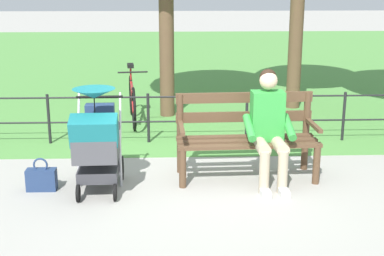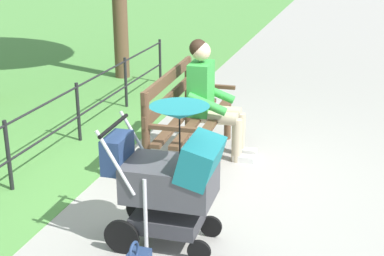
# 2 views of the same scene
# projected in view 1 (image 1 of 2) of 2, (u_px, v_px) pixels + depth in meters

# --- Properties ---
(ground_plane) EXTENTS (60.00, 60.00, 0.00)m
(ground_plane) POSITION_uv_depth(u_px,v_px,m) (203.00, 179.00, 6.30)
(ground_plane) COLOR #9E9B93
(grass_lawn) EXTENTS (40.00, 16.00, 0.01)m
(grass_lawn) POSITION_uv_depth(u_px,v_px,m) (185.00, 62.00, 14.76)
(grass_lawn) COLOR #518E42
(grass_lawn) RESTS_ON ground
(park_bench) EXTENTS (1.62, 0.66, 0.96)m
(park_bench) POSITION_uv_depth(u_px,v_px,m) (246.00, 132.00, 6.28)
(park_bench) COLOR brown
(park_bench) RESTS_ON ground
(person_on_bench) EXTENTS (0.55, 0.74, 1.28)m
(person_on_bench) POSITION_uv_depth(u_px,v_px,m) (269.00, 125.00, 6.04)
(person_on_bench) COLOR tan
(person_on_bench) RESTS_ON ground
(stroller) EXTENTS (0.53, 0.90, 1.15)m
(stroller) POSITION_uv_depth(u_px,v_px,m) (97.00, 139.00, 5.81)
(stroller) COLOR black
(stroller) RESTS_ON ground
(handbag) EXTENTS (0.32, 0.14, 0.37)m
(handbag) POSITION_uv_depth(u_px,v_px,m) (42.00, 179.00, 5.96)
(handbag) COLOR navy
(handbag) RESTS_ON ground
(park_fence) EXTENTS (6.89, 0.04, 0.70)m
(park_fence) POSITION_uv_depth(u_px,v_px,m) (198.00, 113.00, 7.60)
(park_fence) COLOR black
(park_fence) RESTS_ON ground
(bicycle) EXTENTS (0.44, 1.65, 0.89)m
(bicycle) POSITION_uv_depth(u_px,v_px,m) (132.00, 99.00, 8.67)
(bicycle) COLOR black
(bicycle) RESTS_ON ground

